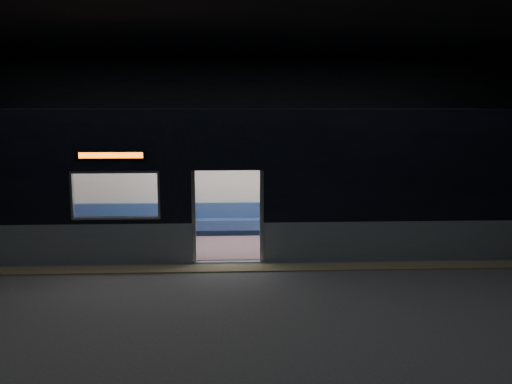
{
  "coord_description": "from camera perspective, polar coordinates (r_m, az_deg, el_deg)",
  "views": [
    {
      "loc": [
        0.08,
        -10.53,
        3.39
      ],
      "look_at": [
        0.67,
        2.3,
        1.37
      ],
      "focal_mm": 38.0,
      "sensor_mm": 36.0,
      "label": 1
    }
  ],
  "objects": [
    {
      "name": "metro_car",
      "position": [
        13.16,
        -2.98,
        2.17
      ],
      "size": [
        18.0,
        3.04,
        3.35
      ],
      "color": "gray",
      "rests_on": "station_floor"
    },
    {
      "name": "station_floor",
      "position": [
        11.06,
        -2.97,
        -8.97
      ],
      "size": [
        24.0,
        14.0,
        0.01
      ],
      "primitive_type": "cube",
      "color": "#47494C",
      "rests_on": "ground"
    },
    {
      "name": "transit_map",
      "position": [
        15.32,
        16.11,
        1.36
      ],
      "size": [
        0.97,
        0.03,
        0.63
      ],
      "primitive_type": "cube",
      "color": "white",
      "rests_on": "metro_car"
    },
    {
      "name": "tactile_strip",
      "position": [
        11.58,
        -2.95,
        -8.04
      ],
      "size": [
        22.8,
        0.5,
        0.03
      ],
      "primitive_type": "cube",
      "color": "#8C7F59",
      "rests_on": "station_floor"
    },
    {
      "name": "handbag",
      "position": [
        14.2,
        4.66,
        -2.0
      ],
      "size": [
        0.4,
        0.36,
        0.17
      ],
      "primitive_type": "cube",
      "rotation": [
        0.0,
        0.0,
        -0.25
      ],
      "color": "black",
      "rests_on": "passenger"
    },
    {
      "name": "station_envelope",
      "position": [
        10.53,
        -3.13,
        10.39
      ],
      "size": [
        24.0,
        14.0,
        5.0
      ],
      "color": "black",
      "rests_on": "station_floor"
    },
    {
      "name": "passenger",
      "position": [
        14.41,
        4.39,
        -1.31
      ],
      "size": [
        0.43,
        0.75,
        1.46
      ],
      "rotation": [
        0.0,
        0.0,
        0.03
      ],
      "color": "black",
      "rests_on": "metro_car"
    }
  ]
}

